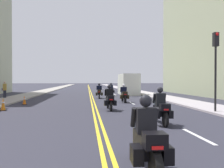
# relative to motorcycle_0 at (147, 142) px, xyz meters

# --- Properties ---
(ground_plane) EXTENTS (264.00, 264.00, 0.00)m
(ground_plane) POSITION_rel_motorcycle_0_xyz_m (-0.70, 43.04, -0.65)
(ground_plane) COLOR #2A2A34
(sidewalk_left) EXTENTS (2.90, 144.00, 0.12)m
(sidewalk_left) POSITION_rel_motorcycle_0_xyz_m (-8.65, 43.04, -0.59)
(sidewalk_left) COLOR gray
(sidewalk_left) RESTS_ON ground
(sidewalk_right) EXTENTS (2.90, 144.00, 0.12)m
(sidewalk_right) POSITION_rel_motorcycle_0_xyz_m (7.24, 43.04, -0.59)
(sidewalk_right) COLOR #A49B9E
(sidewalk_right) RESTS_ON ground
(centreline_yellow_inner) EXTENTS (0.12, 132.00, 0.01)m
(centreline_yellow_inner) POSITION_rel_motorcycle_0_xyz_m (-0.82, 43.04, -0.64)
(centreline_yellow_inner) COLOR yellow
(centreline_yellow_inner) RESTS_ON ground
(centreline_yellow_outer) EXTENTS (0.12, 132.00, 0.01)m
(centreline_yellow_outer) POSITION_rel_motorcycle_0_xyz_m (-0.58, 43.04, -0.64)
(centreline_yellow_outer) COLOR yellow
(centreline_yellow_outer) RESTS_ON ground
(lane_dashes_white) EXTENTS (0.14, 56.40, 0.01)m
(lane_dashes_white) POSITION_rel_motorcycle_0_xyz_m (2.55, 24.04, -0.64)
(lane_dashes_white) COLOR silver
(lane_dashes_white) RESTS_ON ground
(building_right_1) EXTENTS (9.18, 21.48, 22.21)m
(building_right_1) POSITION_rel_motorcycle_0_xyz_m (16.81, 25.55, 10.46)
(building_right_1) COLOR #9DA580
(building_right_1) RESTS_ON ground
(motorcycle_0) EXTENTS (0.77, 2.28, 1.60)m
(motorcycle_0) POSITION_rel_motorcycle_0_xyz_m (0.00, 0.00, 0.00)
(motorcycle_0) COLOR black
(motorcycle_0) RESTS_ON ground
(motorcycle_1) EXTENTS (0.76, 2.08, 1.62)m
(motorcycle_1) POSITION_rel_motorcycle_0_xyz_m (1.96, 5.25, 0.02)
(motorcycle_1) COLOR black
(motorcycle_1) RESTS_ON ground
(motorcycle_2) EXTENTS (0.77, 2.28, 1.64)m
(motorcycle_2) POSITION_rel_motorcycle_0_xyz_m (0.23, 10.49, 0.02)
(motorcycle_2) COLOR black
(motorcycle_2) RESTS_ON ground
(motorcycle_3) EXTENTS (0.76, 2.24, 1.62)m
(motorcycle_3) POSITION_rel_motorcycle_0_xyz_m (2.00, 15.82, 0.00)
(motorcycle_3) COLOR black
(motorcycle_3) RESTS_ON ground
(motorcycle_4) EXTENTS (0.78, 2.12, 1.63)m
(motorcycle_4) POSITION_rel_motorcycle_0_xyz_m (0.09, 20.80, 0.01)
(motorcycle_4) COLOR black
(motorcycle_4) RESTS_ON ground
(motorcycle_5) EXTENTS (0.77, 2.19, 1.61)m
(motorcycle_5) POSITION_rel_motorcycle_0_xyz_m (1.89, 25.86, 0.02)
(motorcycle_5) COLOR black
(motorcycle_5) RESTS_ON ground
(traffic_cone_1) EXTENTS (0.35, 0.35, 0.71)m
(traffic_cone_1) POSITION_rel_motorcycle_0_xyz_m (-6.16, 14.73, -0.30)
(traffic_cone_1) COLOR black
(traffic_cone_1) RESTS_ON ground
(traffic_cone_2) EXTENTS (0.35, 0.35, 0.82)m
(traffic_cone_2) POSITION_rel_motorcycle_0_xyz_m (-6.49, 10.91, -0.24)
(traffic_cone_2) COLOR black
(traffic_cone_2) RESTS_ON ground
(traffic_light_near) EXTENTS (0.28, 0.38, 4.68)m
(traffic_light_near) POSITION_rel_motorcycle_0_xyz_m (6.19, 8.33, 2.60)
(traffic_light_near) COLOR black
(traffic_light_near) RESTS_ON ground
(pedestrian_2) EXTENTS (0.50, 0.30, 1.81)m
(pedestrian_2) POSITION_rel_motorcycle_0_xyz_m (-9.79, 21.16, 0.29)
(pedestrian_2) COLOR #21242F
(pedestrian_2) RESTS_ON ground
(parked_truck) EXTENTS (2.20, 6.50, 2.80)m
(parked_truck) POSITION_rel_motorcycle_0_xyz_m (4.39, 27.66, 0.63)
(parked_truck) COLOR beige
(parked_truck) RESTS_ON ground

